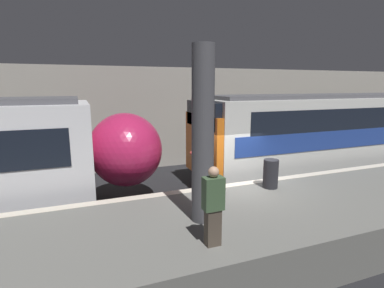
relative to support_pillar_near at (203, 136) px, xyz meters
The scene contains 6 objects.
ground_plane 4.17m from the support_pillar_near, 44.01° to the left, with size 120.00×120.00×0.00m, color black.
platform 3.22m from the support_pillar_near, ahead, with size 40.00×3.79×1.11m.
station_rear_barrier 8.83m from the support_pillar_near, 76.36° to the left, with size 50.00×0.15×4.94m.
support_pillar_near is the anchor object (origin of this frame).
person_waiting 1.56m from the support_pillar_near, 102.60° to the right, with size 0.38×0.24×1.54m.
trash_bin 3.35m from the support_pillar_near, 24.95° to the left, with size 0.44×0.44×0.85m.
Camera 1 is at (-4.55, -7.81, 4.09)m, focal length 28.00 mm.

